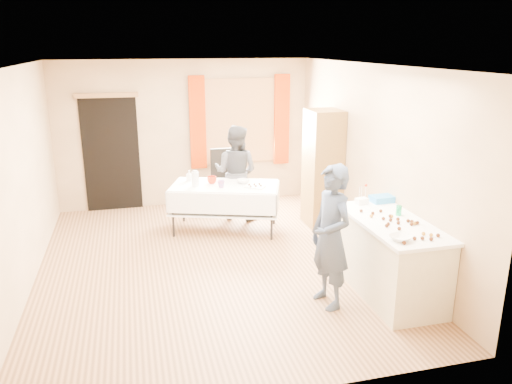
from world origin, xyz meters
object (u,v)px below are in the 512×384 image
object	(u,v)px
girl	(331,237)
woman	(236,172)
chair	(225,191)
cabinet	(323,169)
counter	(390,257)
party_table	(225,203)

from	to	relation	value
girl	woman	distance (m)	3.18
chair	woman	bearing A→B (deg)	-81.75
cabinet	woman	size ratio (longest dim) A/B	1.18
counter	party_table	world-z (taller)	counter
counter	chair	world-z (taller)	chair
party_table	girl	distance (m)	2.71
party_table	girl	world-z (taller)	girl
cabinet	chair	world-z (taller)	cabinet
party_table	chair	distance (m)	1.15
cabinet	party_table	distance (m)	1.65
cabinet	chair	size ratio (longest dim) A/B	1.77
girl	counter	bearing A→B (deg)	83.70
party_table	woman	xyz separation A→B (m)	(0.29, 0.56, 0.35)
cabinet	party_table	world-z (taller)	cabinet
cabinet	party_table	size ratio (longest dim) A/B	1.01
woman	chair	bearing A→B (deg)	-48.76
party_table	girl	size ratio (longest dim) A/B	1.14
cabinet	chair	xyz separation A→B (m)	(-1.37, 1.21, -0.62)
cabinet	counter	bearing A→B (deg)	-92.36
counter	woman	distance (m)	3.31
party_table	chair	size ratio (longest dim) A/B	1.75
party_table	girl	xyz separation A→B (m)	(0.69, -2.59, 0.37)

